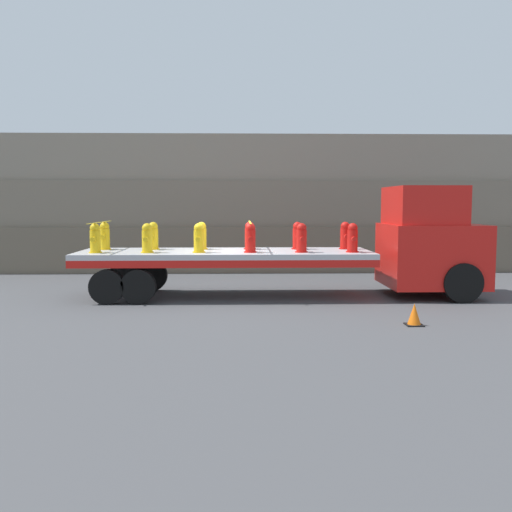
{
  "coord_description": "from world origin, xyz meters",
  "views": [
    {
      "loc": [
        0.42,
        -16.15,
        2.64
      ],
      "look_at": [
        0.88,
        0.0,
        1.16
      ],
      "focal_mm": 40.0,
      "sensor_mm": 36.0,
      "label": 1
    }
  ],
  "objects_px": {
    "fire_hydrant_red_near_4": "(302,238)",
    "fire_hydrant_red_near_5": "(352,238)",
    "fire_hydrant_yellow_far_1": "(153,236)",
    "flatbed_trailer": "(203,260)",
    "fire_hydrant_red_far_5": "(345,236)",
    "fire_hydrant_red_near_3": "(250,238)",
    "fire_hydrant_yellow_near_0": "(95,239)",
    "fire_hydrant_yellow_near_1": "(147,239)",
    "fire_hydrant_red_far_3": "(250,236)",
    "fire_hydrant_red_far_4": "(297,236)",
    "fire_hydrant_yellow_far_2": "(202,236)",
    "traffic_cone": "(414,315)",
    "fire_hydrant_yellow_near_2": "(199,238)",
    "fire_hydrant_yellow_far_0": "(105,236)",
    "truck_cab": "(433,243)"
  },
  "relations": [
    {
      "from": "fire_hydrant_red_far_3",
      "to": "fire_hydrant_yellow_near_1",
      "type": "bearing_deg",
      "value": -158.44
    },
    {
      "from": "flatbed_trailer",
      "to": "fire_hydrant_yellow_far_0",
      "type": "relative_size",
      "value": 10.23
    },
    {
      "from": "fire_hydrant_yellow_far_2",
      "to": "fire_hydrant_yellow_far_1",
      "type": "bearing_deg",
      "value": 180.0
    },
    {
      "from": "fire_hydrant_red_near_3",
      "to": "fire_hydrant_red_near_5",
      "type": "bearing_deg",
      "value": 0.0
    },
    {
      "from": "fire_hydrant_yellow_far_1",
      "to": "traffic_cone",
      "type": "bearing_deg",
      "value": -35.83
    },
    {
      "from": "fire_hydrant_yellow_near_2",
      "to": "fire_hydrant_red_near_3",
      "type": "xyz_separation_m",
      "value": [
        1.41,
        0.0,
        0.0
      ]
    },
    {
      "from": "fire_hydrant_yellow_near_0",
      "to": "fire_hydrant_red_near_4",
      "type": "relative_size",
      "value": 1.0
    },
    {
      "from": "fire_hydrant_yellow_near_1",
      "to": "fire_hydrant_red_far_3",
      "type": "xyz_separation_m",
      "value": [
        2.82,
        1.11,
        0.0
      ]
    },
    {
      "from": "fire_hydrant_yellow_near_0",
      "to": "fire_hydrant_yellow_near_2",
      "type": "height_order",
      "value": "same"
    },
    {
      "from": "fire_hydrant_yellow_far_0",
      "to": "fire_hydrant_red_far_3",
      "type": "distance_m",
      "value": 4.23
    },
    {
      "from": "fire_hydrant_red_far_4",
      "to": "fire_hydrant_red_far_5",
      "type": "distance_m",
      "value": 1.41
    },
    {
      "from": "fire_hydrant_yellow_near_1",
      "to": "fire_hydrant_yellow_near_2",
      "type": "xyz_separation_m",
      "value": [
        1.41,
        0.0,
        0.0
      ]
    },
    {
      "from": "fire_hydrant_red_near_3",
      "to": "traffic_cone",
      "type": "bearing_deg",
      "value": -44.55
    },
    {
      "from": "fire_hydrant_yellow_near_0",
      "to": "fire_hydrant_red_near_3",
      "type": "relative_size",
      "value": 1.0
    },
    {
      "from": "fire_hydrant_red_near_4",
      "to": "fire_hydrant_red_far_4",
      "type": "distance_m",
      "value": 1.11
    },
    {
      "from": "fire_hydrant_yellow_near_2",
      "to": "traffic_cone",
      "type": "bearing_deg",
      "value": -35.09
    },
    {
      "from": "fire_hydrant_red_far_5",
      "to": "traffic_cone",
      "type": "relative_size",
      "value": 1.67
    },
    {
      "from": "fire_hydrant_red_near_4",
      "to": "fire_hydrant_red_near_5",
      "type": "relative_size",
      "value": 1.0
    },
    {
      "from": "flatbed_trailer",
      "to": "fire_hydrant_red_far_4",
      "type": "distance_m",
      "value": 2.87
    },
    {
      "from": "fire_hydrant_red_far_3",
      "to": "traffic_cone",
      "type": "distance_m",
      "value": 5.95
    },
    {
      "from": "fire_hydrant_red_near_5",
      "to": "fire_hydrant_red_far_5",
      "type": "height_order",
      "value": "same"
    },
    {
      "from": "fire_hydrant_yellow_far_0",
      "to": "fire_hydrant_yellow_far_1",
      "type": "bearing_deg",
      "value": 0.0
    },
    {
      "from": "truck_cab",
      "to": "fire_hydrant_red_near_5",
      "type": "xyz_separation_m",
      "value": [
        -2.43,
        -0.56,
        0.16
      ]
    },
    {
      "from": "flatbed_trailer",
      "to": "fire_hydrant_yellow_near_2",
      "type": "height_order",
      "value": "fire_hydrant_yellow_near_2"
    },
    {
      "from": "truck_cab",
      "to": "traffic_cone",
      "type": "distance_m",
      "value": 4.56
    },
    {
      "from": "fire_hydrant_red_near_4",
      "to": "fire_hydrant_red_far_5",
      "type": "relative_size",
      "value": 1.0
    },
    {
      "from": "fire_hydrant_red_near_4",
      "to": "fire_hydrant_red_near_3",
      "type": "bearing_deg",
      "value": 180.0
    },
    {
      "from": "fire_hydrant_yellow_far_1",
      "to": "fire_hydrant_red_far_5",
      "type": "height_order",
      "value": "same"
    },
    {
      "from": "truck_cab",
      "to": "fire_hydrant_yellow_near_1",
      "type": "bearing_deg",
      "value": -176.05
    },
    {
      "from": "fire_hydrant_red_far_4",
      "to": "fire_hydrant_red_far_5",
      "type": "bearing_deg",
      "value": 0.0
    },
    {
      "from": "flatbed_trailer",
      "to": "fire_hydrant_red_far_5",
      "type": "height_order",
      "value": "fire_hydrant_red_far_5"
    },
    {
      "from": "fire_hydrant_yellow_far_0",
      "to": "fire_hydrant_red_near_5",
      "type": "distance_m",
      "value": 7.14
    },
    {
      "from": "fire_hydrant_yellow_far_1",
      "to": "fire_hydrant_red_far_4",
      "type": "xyz_separation_m",
      "value": [
        4.23,
        0.0,
        0.0
      ]
    },
    {
      "from": "fire_hydrant_red_near_3",
      "to": "traffic_cone",
      "type": "height_order",
      "value": "fire_hydrant_red_near_3"
    },
    {
      "from": "fire_hydrant_yellow_far_2",
      "to": "fire_hydrant_yellow_near_1",
      "type": "bearing_deg",
      "value": -141.68
    },
    {
      "from": "fire_hydrant_red_near_4",
      "to": "fire_hydrant_red_near_5",
      "type": "bearing_deg",
      "value": 0.0
    },
    {
      "from": "flatbed_trailer",
      "to": "fire_hydrant_red_near_3",
      "type": "bearing_deg",
      "value": -22.74
    },
    {
      "from": "flatbed_trailer",
      "to": "fire_hydrant_red_far_5",
      "type": "distance_m",
      "value": 4.24
    },
    {
      "from": "truck_cab",
      "to": "fire_hydrant_yellow_far_0",
      "type": "bearing_deg",
      "value": 176.64
    },
    {
      "from": "fire_hydrant_yellow_near_1",
      "to": "fire_hydrant_red_near_3",
      "type": "height_order",
      "value": "same"
    },
    {
      "from": "fire_hydrant_red_near_5",
      "to": "fire_hydrant_red_near_4",
      "type": "bearing_deg",
      "value": 180.0
    },
    {
      "from": "fire_hydrant_yellow_far_1",
      "to": "fire_hydrant_red_near_4",
      "type": "xyz_separation_m",
      "value": [
        4.23,
        -1.11,
        0.0
      ]
    },
    {
      "from": "fire_hydrant_yellow_near_1",
      "to": "fire_hydrant_red_far_3",
      "type": "relative_size",
      "value": 1.0
    },
    {
      "from": "fire_hydrant_red_near_3",
      "to": "fire_hydrant_yellow_near_2",
      "type": "bearing_deg",
      "value": 180.0
    },
    {
      "from": "fire_hydrant_yellow_far_2",
      "to": "fire_hydrant_red_near_3",
      "type": "bearing_deg",
      "value": -38.32
    },
    {
      "from": "fire_hydrant_yellow_near_0",
      "to": "fire_hydrant_yellow_far_1",
      "type": "bearing_deg",
      "value": 38.32
    },
    {
      "from": "fire_hydrant_yellow_near_1",
      "to": "fire_hydrant_red_near_5",
      "type": "relative_size",
      "value": 1.0
    },
    {
      "from": "fire_hydrant_red_far_4",
      "to": "flatbed_trailer",
      "type": "bearing_deg",
      "value": -168.5
    },
    {
      "from": "fire_hydrant_yellow_far_1",
      "to": "traffic_cone",
      "type": "distance_m",
      "value": 7.94
    },
    {
      "from": "fire_hydrant_yellow_near_0",
      "to": "fire_hydrant_red_near_5",
      "type": "distance_m",
      "value": 7.05
    }
  ]
}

